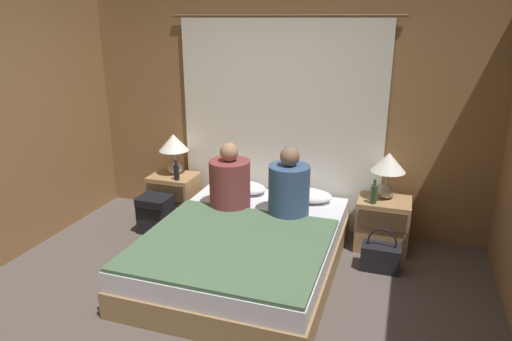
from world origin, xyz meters
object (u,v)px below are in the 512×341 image
at_px(person_right_in_bed, 289,188).
at_px(backpack_on_floor, 155,212).
at_px(pillow_right, 305,195).
at_px(beer_bottle_on_right_stand, 374,194).
at_px(beer_bottle_on_left_stand, 177,172).
at_px(lamp_left, 174,147).
at_px(person_left_in_bed, 230,182).
at_px(handbag_on_floor, 381,257).
at_px(pillow_left, 240,187).
at_px(bed, 245,250).
at_px(nightstand_left, 174,196).
at_px(nightstand_right, 383,224).
at_px(lamp_right, 388,167).

relative_size(person_right_in_bed, backpack_on_floor, 1.66).
xyz_separation_m(pillow_right, beer_bottle_on_right_stand, (0.69, -0.14, 0.15)).
height_order(beer_bottle_on_left_stand, beer_bottle_on_right_stand, beer_bottle_on_right_stand).
xyz_separation_m(lamp_left, person_left_in_bed, (0.83, -0.43, -0.17)).
height_order(backpack_on_floor, handbag_on_floor, handbag_on_floor).
height_order(pillow_right, handbag_on_floor, pillow_right).
xyz_separation_m(lamp_left, beer_bottle_on_right_stand, (2.17, -0.17, -0.22)).
xyz_separation_m(pillow_left, person_right_in_bed, (0.63, -0.39, 0.21)).
distance_m(bed, nightstand_left, 1.40).
distance_m(nightstand_right, person_left_in_bed, 1.54).
xyz_separation_m(person_left_in_bed, beer_bottle_on_left_stand, (-0.71, 0.25, -0.06)).
height_order(nightstand_left, beer_bottle_on_right_stand, beer_bottle_on_right_stand).
relative_size(lamp_left, beer_bottle_on_left_stand, 2.04).
relative_size(person_left_in_bed, beer_bottle_on_left_stand, 2.93).
distance_m(nightstand_right, handbag_on_floor, 0.45).
bearing_deg(nightstand_right, beer_bottle_on_left_stand, -176.78).
distance_m(lamp_left, beer_bottle_on_left_stand, 0.31).
bearing_deg(handbag_on_floor, person_right_in_bed, 176.38).
bearing_deg(beer_bottle_on_left_stand, nightstand_left, 132.44).
distance_m(bed, beer_bottle_on_left_stand, 1.30).
bearing_deg(backpack_on_floor, handbag_on_floor, -0.93).
bearing_deg(bed, pillow_left, 112.79).
distance_m(lamp_left, handbag_on_floor, 2.44).
bearing_deg(beer_bottle_on_left_stand, pillow_left, 11.60).
relative_size(lamp_left, lamp_right, 1.00).
bearing_deg(person_right_in_bed, lamp_left, 163.20).
xyz_separation_m(nightstand_left, beer_bottle_on_left_stand, (0.11, -0.12, 0.34)).
distance_m(lamp_right, handbag_on_floor, 0.85).
bearing_deg(person_left_in_bed, bed, -54.63).
bearing_deg(beer_bottle_on_right_stand, bed, -146.30).
bearing_deg(lamp_right, person_left_in_bed, -163.52).
bearing_deg(person_left_in_bed, nightstand_right, 14.54).
relative_size(bed, beer_bottle_on_left_stand, 9.25).
bearing_deg(lamp_right, beer_bottle_on_left_stand, -175.39).
bearing_deg(lamp_right, pillow_left, -178.64).
height_order(nightstand_right, beer_bottle_on_right_stand, beer_bottle_on_right_stand).
height_order(lamp_left, backpack_on_floor, lamp_left).
distance_m(nightstand_right, pillow_right, 0.81).
bearing_deg(person_left_in_bed, nightstand_left, 155.57).
bearing_deg(pillow_left, handbag_on_floor, -16.57).
bearing_deg(beer_bottle_on_left_stand, person_right_in_bed, -10.99).
distance_m(nightstand_left, pillow_left, 0.81).
distance_m(person_right_in_bed, backpack_on_floor, 1.50).
distance_m(person_left_in_bed, beer_bottle_on_left_stand, 0.76).
bearing_deg(nightstand_left, nightstand_right, 0.00).
bearing_deg(bed, person_right_in_bed, 57.24).
distance_m(person_right_in_bed, beer_bottle_on_right_stand, 0.80).
bearing_deg(person_left_in_bed, lamp_left, 152.61).
relative_size(beer_bottle_on_left_stand, handbag_on_floor, 0.56).
distance_m(bed, pillow_left, 0.94).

